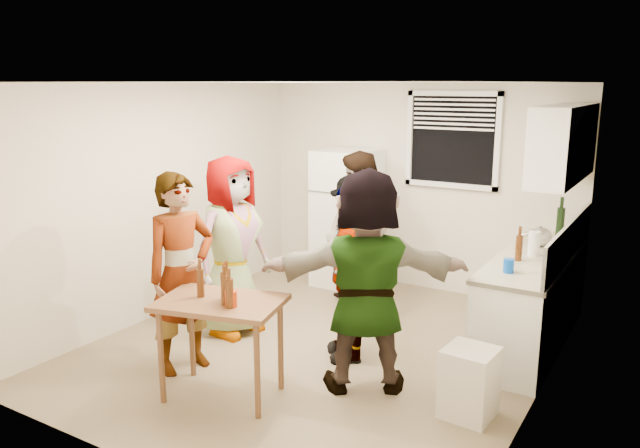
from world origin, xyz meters
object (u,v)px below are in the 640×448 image
Objects in this scene: beer_bottle_table at (225,301)px; guest_stripe at (186,367)px; guest_back_left at (358,309)px; kettle at (539,246)px; trash_bin at (469,385)px; serving_table at (224,395)px; beer_bottle_counter at (518,261)px; blue_cup at (508,273)px; wine_bottle at (559,238)px; refrigerator at (347,218)px; red_cup at (231,307)px; guest_back_right at (355,315)px; guest_grey at (234,331)px; guest_orange at (365,386)px; guest_black at (349,356)px.

guest_stripe is (-0.66, 0.21, -0.82)m from beer_bottle_table.
guest_stripe is 2.22m from guest_back_left.
trash_bin is (-0.04, -2.00, -0.65)m from kettle.
serving_table is at bearing -158.32° from trash_bin.
beer_bottle_counter reaches higher than blue_cup.
trash_bin is 2.50m from guest_stripe.
beer_bottle_table is at bearing -130.42° from beer_bottle_counter.
guest_back_left is (-1.94, -0.84, -0.90)m from wine_bottle.
beer_bottle_table is at bearing 10.52° from serving_table.
beer_bottle_counter is at bearing -23.46° from refrigerator.
beer_bottle_counter reaches higher than red_cup.
blue_cup reaches higher than guest_back_right.
red_cup is 0.08× the size of guest_back_right.
kettle is at bearing 88.96° from trash_bin.
serving_table is at bearing -79.89° from refrigerator.
beer_bottle_counter is at bearing 90.58° from trash_bin.
guest_grey is at bearing 27.69° from guest_stripe.
beer_bottle_counter is 0.15× the size of guest_back_right.
beer_bottle_counter is at bearing -35.08° from guest_stripe.
red_cup is 0.07× the size of guest_orange.
blue_cup is 2.62m from serving_table.
guest_grey is (-2.58, -0.96, -0.90)m from beer_bottle_counter.
wine_bottle is 0.21× the size of guest_back_right.
guest_grey reaches higher than guest_stripe.
kettle reaches higher than guest_back_left.
guest_stripe is (-2.43, -0.50, -0.25)m from trash_bin.
refrigerator reaches higher than guest_black.
red_cup is at bearing -31.37° from beer_bottle_table.
beer_bottle_table is at bearing -158.07° from trash_bin.
blue_cup is 0.13× the size of serving_table.
kettle reaches higher than beer_bottle_table.
guest_back_left is at bearing -169.18° from kettle.
serving_table is 1.35m from guest_grey.
serving_table reaches higher than guest_orange.
guest_grey is at bearing -168.13° from blue_cup.
guest_back_right is (-0.10, 2.23, -0.82)m from red_cup.
guest_grey is (-2.73, -2.08, -0.90)m from wine_bottle.
serving_table is 0.84m from red_cup.
wine_bottle is at bearing -23.38° from guest_stripe.
guest_back_left is (0.01, 2.35, 0.00)m from serving_table.
red_cup is at bearing -118.67° from wine_bottle.
refrigerator reaches higher than beer_bottle_table.
kettle reaches higher than trash_bin.
wine_bottle is 3.71m from red_cup.
refrigerator is 13.98× the size of blue_cup.
guest_black is at bearing -77.43° from guest_grey.
beer_bottle_counter is 1.93× the size of red_cup.
guest_black is at bearing 66.18° from serving_table.
blue_cup reaches higher than trash_bin.
kettle is 3.26m from red_cup.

